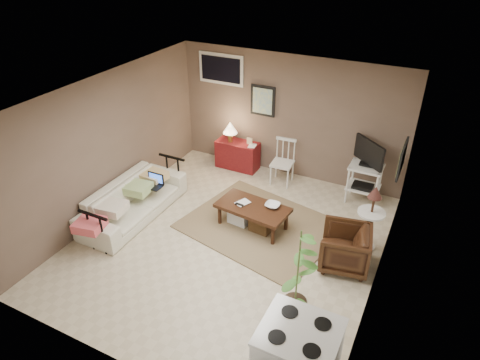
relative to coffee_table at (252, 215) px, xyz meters
The scene contains 19 objects.
floor 0.59m from the coffee_table, 107.86° to the right, with size 5.00×5.00×0.00m, color #C1B293.
art_back 2.41m from the coffee_table, 110.01° to the left, with size 0.50×0.03×0.60m, color black.
art_right 2.48m from the coffee_table, 14.64° to the left, with size 0.03×0.60×0.45m, color black.
window 3.06m from the coffee_table, 129.44° to the left, with size 0.96×0.03×0.60m, color silver.
rug 0.27m from the coffee_table, 33.51° to the left, with size 2.36×1.89×0.02m, color olive.
coffee_table is the anchor object (origin of this frame).
sofa 2.06m from the coffee_table, 163.19° to the right, with size 2.08×0.61×0.82m, color beige.
sofa_pillows 2.10m from the coffee_table, 156.46° to the right, with size 0.40×1.98×0.14m, color beige, non-canonical shape.
sofa_end_rails 1.94m from the coffee_table, 162.16° to the right, with size 0.56×2.08×0.70m, color black, non-canonical shape.
laptop 1.80m from the coffee_table, behind, with size 0.32×0.23×0.22m.
red_console 2.08m from the coffee_table, 123.83° to the left, with size 0.87×0.39×1.00m.
spindle_chair 1.60m from the coffee_table, 93.67° to the left, with size 0.43×0.43×0.88m.
tv_stand 2.20m from the coffee_table, 48.00° to the left, with size 0.59×0.51×1.21m.
side_table 1.89m from the coffee_table, 10.06° to the left, with size 0.42×0.42×1.11m.
armchair 1.62m from the coffee_table, ahead, with size 0.69×0.64×0.71m, color #311B0D.
potted_plant 2.05m from the coffee_table, 49.12° to the right, with size 0.35×0.35×1.42m.
bowl 0.44m from the coffee_table, 22.90° to the left, with size 0.24×0.06×0.24m, color #341C0E.
book_table 0.38m from the coffee_table, behind, with size 0.17×0.02×0.23m, color #341C0E.
book_console 1.94m from the coffee_table, 117.40° to the left, with size 0.15×0.02×0.20m, color #341C0E.
Camera 1 is at (2.56, -4.72, 4.34)m, focal length 32.00 mm.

